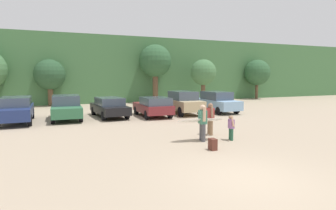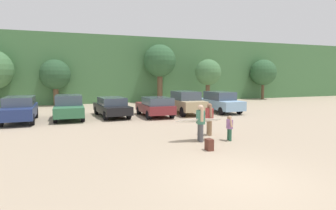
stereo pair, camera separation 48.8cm
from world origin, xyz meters
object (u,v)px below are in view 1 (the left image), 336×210
parked_car_navy (16,109)px  person_adult (203,121)px  surfboard_white (200,120)px  parked_car_maroon (153,106)px  parked_car_tan (183,102)px  person_companion (210,117)px  backpack_dropped (213,144)px  parked_car_sky_blue (217,102)px  parked_car_black (109,107)px  person_child (231,126)px  parked_car_forest_green (66,107)px

parked_car_navy → person_adult: (8.29, -8.71, 0.07)m
person_adult → surfboard_white: (-0.05, 0.11, -0.00)m
parked_car_maroon → parked_car_tan: size_ratio=0.91×
person_companion → backpack_dropped: person_companion is taller
parked_car_sky_blue → person_companion: bearing=144.8°
parked_car_black → parked_car_tan: bearing=-99.5°
person_child → surfboard_white: (-1.34, 0.44, 0.28)m
parked_car_forest_green → parked_car_sky_blue: size_ratio=1.01×
person_child → person_companion: bearing=-67.9°
person_child → surfboard_white: 1.44m
surfboard_white → parked_car_forest_green: bearing=-54.4°
person_child → parked_car_navy: bearing=-32.5°
parked_car_tan → person_child: bearing=169.7°
surfboard_white → backpack_dropped: surfboard_white is taller
parked_car_forest_green → person_child: size_ratio=4.05×
person_adult → person_child: bearing=176.5°
parked_car_black → person_adult: bearing=-169.7°
parked_car_sky_blue → parked_car_tan: bearing=87.8°
backpack_dropped → parked_car_navy: bearing=127.8°
parked_car_tan → surfboard_white: size_ratio=1.96×
person_adult → person_companion: person_adult is taller
person_adult → person_child: 1.36m
person_adult → person_child: (1.28, -0.33, -0.29)m
person_companion → backpack_dropped: (-1.38, -2.54, -0.66)m
person_child → parked_car_forest_green: bearing=-43.7°
backpack_dropped → parked_car_sky_blue: bearing=57.4°
parked_car_forest_green → parked_car_tan: (8.41, -0.41, 0.08)m
parked_car_navy → person_child: (9.57, -9.04, -0.21)m
parked_car_navy → person_adult: 12.03m
parked_car_navy → parked_car_maroon: size_ratio=1.19×
parked_car_navy → surfboard_white: size_ratio=2.13×
parked_car_black → parked_car_maroon: (2.93, -1.06, 0.02)m
parked_car_navy → parked_car_tan: size_ratio=1.09×
parked_car_forest_green → person_child: bearing=-143.7°
parked_car_maroon → person_adult: person_adult is taller
parked_car_navy → backpack_dropped: 12.93m
parked_car_navy → surfboard_white: 11.91m
parked_car_black → parked_car_maroon: parked_car_maroon is taller
person_companion → person_adult: bearing=56.9°
parked_car_tan → parked_car_sky_blue: 3.01m
parked_car_navy → parked_car_forest_green: parked_car_forest_green is taller
parked_car_sky_blue → person_adult: 10.48m
parked_car_maroon → parked_car_tan: parked_car_tan is taller
parked_car_black → parked_car_sky_blue: size_ratio=1.05×
parked_car_navy → person_companion: 12.05m
parked_car_maroon → person_child: size_ratio=3.55×
surfboard_white → parked_car_sky_blue: bearing=-121.0°
parked_car_sky_blue → surfboard_white: parked_car_sky_blue is taller
parked_car_sky_blue → person_adult: (-6.06, -8.56, 0.08)m
parked_car_forest_green → surfboard_white: (5.30, -8.91, 0.10)m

